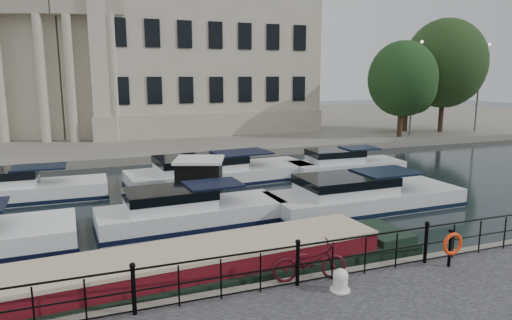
{
  "coord_description": "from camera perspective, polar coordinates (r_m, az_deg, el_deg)",
  "views": [
    {
      "loc": [
        -4.8,
        -11.92,
        5.78
      ],
      "look_at": [
        0.5,
        2.0,
        3.0
      ],
      "focal_mm": 32.0,
      "sensor_mm": 36.0,
      "label": 1
    }
  ],
  "objects": [
    {
      "name": "ground_plane",
      "position": [
        14.09,
        1.02,
        -13.65
      ],
      "size": [
        160.0,
        160.0,
        0.0
      ],
      "primitive_type": "plane",
      "color": "black",
      "rests_on": "ground"
    },
    {
      "name": "trees",
      "position": [
        44.38,
        20.93,
        10.01
      ],
      "size": [
        12.32,
        8.29,
        10.32
      ],
      "color": "black",
      "rests_on": "far_bank"
    },
    {
      "name": "cabin_cruisers",
      "position": [
        21.01,
        -8.08,
        -4.47
      ],
      "size": [
        27.38,
        10.63,
        1.99
      ],
      "color": "white",
      "rests_on": "ground_plane"
    },
    {
      "name": "bicycle",
      "position": [
        12.08,
        6.71,
        -12.49
      ],
      "size": [
        2.04,
        1.01,
        1.03
      ],
      "primitive_type": "imported",
      "rotation": [
        0.0,
        0.0,
        1.4
      ],
      "color": "#480C16",
      "rests_on": "near_quay"
    },
    {
      "name": "mooring_bollard",
      "position": [
        11.76,
        10.51,
        -14.58
      ],
      "size": [
        0.51,
        0.51,
        0.57
      ],
      "color": "silver",
      "rests_on": "near_quay"
    },
    {
      "name": "railing",
      "position": [
        11.73,
        5.23,
        -12.46
      ],
      "size": [
        24.14,
        0.14,
        1.22
      ],
      "color": "black",
      "rests_on": "near_quay"
    },
    {
      "name": "lamp_posts",
      "position": [
        44.87,
        22.78,
        8.51
      ],
      "size": [
        8.24,
        1.55,
        8.07
      ],
      "color": "#59595B",
      "rests_on": "far_bank"
    },
    {
      "name": "narrowboat",
      "position": [
        12.63,
        -13.42,
        -15.13
      ],
      "size": [
        16.81,
        3.32,
        1.61
      ],
      "rotation": [
        0.0,
        0.0,
        0.07
      ],
      "color": "black",
      "rests_on": "ground_plane"
    },
    {
      "name": "far_bank",
      "position": [
        51.44,
        -15.4,
        4.05
      ],
      "size": [
        120.0,
        42.0,
        0.55
      ],
      "primitive_type": "cube",
      "color": "#6B665B",
      "rests_on": "ground_plane"
    },
    {
      "name": "life_ring_post",
      "position": [
        13.78,
        23.32,
        -9.67
      ],
      "size": [
        0.65,
        0.18,
        1.06
      ],
      "color": "black",
      "rests_on": "near_quay"
    },
    {
      "name": "harbour_hut",
      "position": [
        20.73,
        -7.06,
        -2.97
      ],
      "size": [
        3.55,
        3.27,
        2.18
      ],
      "rotation": [
        0.0,
        0.0,
        -0.36
      ],
      "color": "#6B665B",
      "rests_on": "ground_plane"
    },
    {
      "name": "civic_building",
      "position": [
        46.8,
        -16.52,
        11.69
      ],
      "size": [
        53.55,
        31.84,
        16.85
      ],
      "color": "#ADA38C",
      "rests_on": "far_bank"
    }
  ]
}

